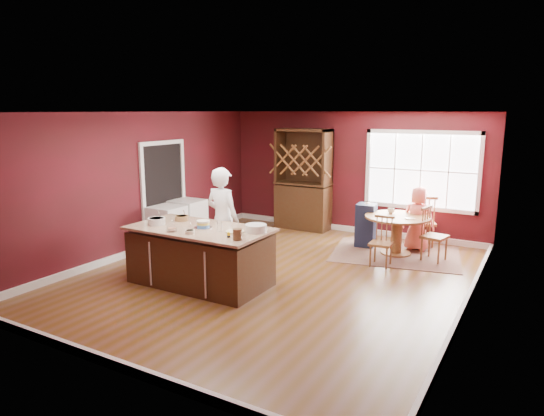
% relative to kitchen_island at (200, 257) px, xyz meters
% --- Properties ---
extents(room_shell, '(7.00, 7.00, 7.00)m').
position_rel_kitchen_island_xyz_m(room_shell, '(0.87, 0.92, 0.91)').
color(room_shell, brown).
rests_on(room_shell, ground).
extents(window, '(2.36, 0.10, 1.66)m').
position_rel_kitchen_island_xyz_m(window, '(2.37, 4.39, 1.06)').
color(window, white).
rests_on(window, room_shell).
extents(doorway, '(0.08, 1.26, 2.13)m').
position_rel_kitchen_island_xyz_m(doorway, '(-2.10, 1.52, 0.59)').
color(doorway, white).
rests_on(doorway, room_shell).
extents(kitchen_island, '(2.24, 1.17, 0.92)m').
position_rel_kitchen_island_xyz_m(kitchen_island, '(0.00, 0.00, 0.00)').
color(kitchen_island, '#392816').
rests_on(kitchen_island, ground).
extents(dining_table, '(1.22, 1.22, 0.75)m').
position_rel_kitchen_island_xyz_m(dining_table, '(2.26, 3.16, 0.10)').
color(dining_table, brown).
rests_on(dining_table, ground).
extents(baker, '(0.70, 0.49, 1.80)m').
position_rel_kitchen_island_xyz_m(baker, '(-0.05, 0.69, 0.46)').
color(baker, white).
rests_on(baker, ground).
extents(layer_cake, '(0.29, 0.29, 0.12)m').
position_rel_kitchen_island_xyz_m(layer_cake, '(0.06, 0.02, 0.54)').
color(layer_cake, silver).
rests_on(layer_cake, kitchen_island).
extents(bowl_blue, '(0.28, 0.28, 0.11)m').
position_rel_kitchen_island_xyz_m(bowl_blue, '(-0.73, -0.17, 0.53)').
color(bowl_blue, silver).
rests_on(bowl_blue, kitchen_island).
extents(bowl_yellow, '(0.22, 0.22, 0.08)m').
position_rel_kitchen_island_xyz_m(bowl_yellow, '(-0.56, 0.25, 0.52)').
color(bowl_yellow, '#B06B3F').
rests_on(bowl_yellow, kitchen_island).
extents(bowl_pink, '(0.15, 0.15, 0.06)m').
position_rel_kitchen_island_xyz_m(bowl_pink, '(-0.21, -0.40, 0.51)').
color(bowl_pink, silver).
rests_on(bowl_pink, kitchen_island).
extents(bowl_olive, '(0.14, 0.14, 0.05)m').
position_rel_kitchen_island_xyz_m(bowl_olive, '(0.11, -0.36, 0.51)').
color(bowl_olive, beige).
rests_on(bowl_olive, kitchen_island).
extents(drinking_glass, '(0.08, 0.08, 0.17)m').
position_rel_kitchen_island_xyz_m(drinking_glass, '(0.42, -0.04, 0.56)').
color(drinking_glass, white).
rests_on(drinking_glass, kitchen_island).
extents(dinner_plate, '(0.29, 0.29, 0.02)m').
position_rel_kitchen_island_xyz_m(dinner_plate, '(0.64, 0.05, 0.49)').
color(dinner_plate, beige).
rests_on(dinner_plate, kitchen_island).
extents(white_tub, '(0.33, 0.33, 0.11)m').
position_rel_kitchen_island_xyz_m(white_tub, '(0.91, 0.23, 0.54)').
color(white_tub, white).
rests_on(white_tub, kitchen_island).
extents(stoneware_crock, '(0.13, 0.13, 0.16)m').
position_rel_kitchen_island_xyz_m(stoneware_crock, '(0.93, -0.31, 0.56)').
color(stoneware_crock, '#432418').
rests_on(stoneware_crock, kitchen_island).
extents(toy_figurine, '(0.05, 0.05, 0.09)m').
position_rel_kitchen_island_xyz_m(toy_figurine, '(0.75, -0.27, 0.52)').
color(toy_figurine, yellow).
rests_on(toy_figurine, kitchen_island).
extents(rug, '(2.67, 2.25, 0.01)m').
position_rel_kitchen_island_xyz_m(rug, '(2.26, 3.16, -0.43)').
color(rug, brown).
rests_on(rug, ground).
extents(chair_east, '(0.49, 0.50, 1.01)m').
position_rel_kitchen_island_xyz_m(chair_east, '(2.98, 3.09, 0.07)').
color(chair_east, brown).
rests_on(chair_east, ground).
extents(chair_south, '(0.39, 0.37, 0.90)m').
position_rel_kitchen_island_xyz_m(chair_south, '(2.23, 2.30, 0.01)').
color(chair_south, brown).
rests_on(chair_south, ground).
extents(chair_north, '(0.58, 0.57, 1.08)m').
position_rel_kitchen_island_xyz_m(chair_north, '(2.57, 3.98, 0.10)').
color(chair_north, olive).
rests_on(chair_north, ground).
extents(seated_woman, '(0.63, 0.41, 1.28)m').
position_rel_kitchen_island_xyz_m(seated_woman, '(2.54, 3.63, 0.20)').
color(seated_woman, '#F27166').
rests_on(seated_woman, ground).
extents(high_chair, '(0.41, 0.41, 0.92)m').
position_rel_kitchen_island_xyz_m(high_chair, '(1.57, 3.39, 0.02)').
color(high_chair, '#1C2040').
rests_on(high_chair, ground).
extents(toddler, '(0.18, 0.14, 0.26)m').
position_rel_kitchen_island_xyz_m(toddler, '(1.51, 3.51, 0.37)').
color(toddler, '#8CA5BF').
rests_on(toddler, high_chair).
extents(table_plate, '(0.19, 0.19, 0.01)m').
position_rel_kitchen_island_xyz_m(table_plate, '(2.53, 3.04, 0.32)').
color(table_plate, beige).
rests_on(table_plate, dining_table).
extents(table_cup, '(0.17, 0.17, 0.10)m').
position_rel_kitchen_island_xyz_m(table_cup, '(2.08, 3.35, 0.36)').
color(table_cup, silver).
rests_on(table_cup, dining_table).
extents(hutch, '(1.26, 0.53, 2.32)m').
position_rel_kitchen_island_xyz_m(hutch, '(-0.23, 4.14, 0.72)').
color(hutch, '#3E2812').
rests_on(hutch, ground).
extents(washer, '(0.60, 0.58, 0.88)m').
position_rel_kitchen_island_xyz_m(washer, '(-1.77, 1.20, -0.00)').
color(washer, white).
rests_on(washer, ground).
extents(dryer, '(0.62, 0.60, 0.90)m').
position_rel_kitchen_island_xyz_m(dryer, '(-1.77, 1.84, 0.01)').
color(dryer, silver).
rests_on(dryer, ground).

